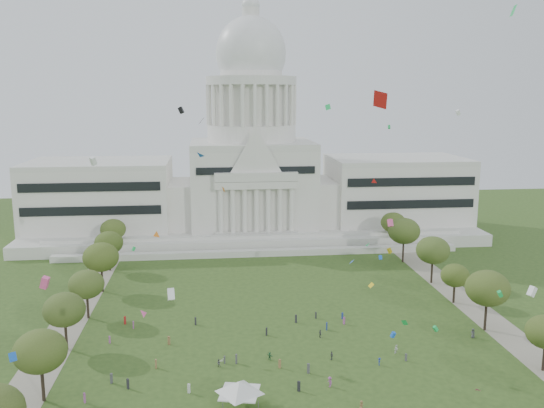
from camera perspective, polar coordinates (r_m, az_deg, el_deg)
name	(u,v)px	position (r m, az deg, el deg)	size (l,w,h in m)	color
ground	(299,379)	(109.82, 2.64, -16.90)	(400.00, 400.00, 0.00)	#304C1C
capitol	(252,174)	(212.16, -2.00, 2.99)	(160.00, 64.50, 91.30)	silver
path_left	(67,325)	(139.86, -19.64, -11.26)	(8.00, 160.00, 0.04)	gray
path_right	(475,309)	(149.98, 19.50, -9.74)	(8.00, 160.00, 0.04)	gray
row_tree_l_1	(40,351)	(106.13, -21.98, -13.39)	(8.86, 8.86, 12.59)	black
row_tree_l_2	(64,310)	(124.67, -19.89, -9.82)	(8.42, 8.42, 11.97)	black
row_tree_r_2	(488,288)	(134.63, 20.58, -7.82)	(9.55, 9.55, 13.58)	black
row_tree_l_3	(86,284)	(139.84, -17.91, -7.59)	(8.12, 8.12, 11.55)	black
row_tree_r_3	(455,275)	(150.11, 17.68, -6.76)	(7.01, 7.01, 9.98)	black
row_tree_l_4	(101,257)	(156.87, -16.60, -5.07)	(9.29, 9.29, 13.21)	black
row_tree_r_4	(433,250)	(163.37, 15.66, -4.43)	(9.19, 9.19, 13.06)	black
row_tree_l_5	(109,243)	(174.99, -15.87, -3.73)	(8.33, 8.33, 11.85)	black
row_tree_r_5	(404,231)	(181.05, 12.95, -2.62)	(9.82, 9.82, 13.96)	black
row_tree_l_6	(113,229)	(192.67, -15.47, -2.44)	(8.19, 8.19, 11.64)	black
row_tree_r_6	(393,223)	(198.70, 11.93, -1.81)	(8.42, 8.42, 11.97)	black
event_tent	(240,387)	(99.49, -3.24, -17.61)	(10.29, 10.29, 4.79)	#4C4C4C
person_0	(473,333)	(132.67, 19.29, -11.99)	(1.00, 0.65, 2.05)	#4C4C51
person_2	(397,349)	(121.36, 12.24, -13.87)	(0.87, 0.53, 1.78)	silver
person_3	(330,382)	(107.12, 5.74, -17.13)	(1.25, 0.64, 1.93)	#994C8C
person_4	(332,355)	(116.79, 5.93, -14.70)	(1.02, 0.56, 1.75)	#4C4C51
person_5	(270,356)	(116.15, -0.23, -14.83)	(1.48, 0.59, 1.60)	#33723F
person_6	(361,405)	(101.21, 8.85, -19.09)	(0.78, 0.51, 1.60)	olive
person_8	(219,363)	(114.10, -5.32, -15.39)	(0.74, 0.46, 1.53)	#4C4C51
person_9	(379,362)	(115.97, 10.60, -15.09)	(0.98, 0.51, 1.52)	navy
person_10	(320,334)	(126.12, 4.80, -12.68)	(1.02, 0.56, 1.74)	#4C4C51
distant_crowd	(227,348)	(119.53, -4.46, -14.05)	(59.41, 34.45, 1.91)	#4C4C51
kite_swarm	(297,223)	(110.75, 2.54, -1.90)	(82.65, 104.68, 62.90)	green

